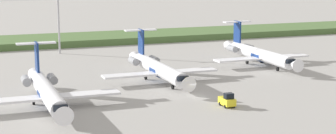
% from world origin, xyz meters
% --- Properties ---
extents(ground_plane, '(500.00, 500.00, 0.00)m').
position_xyz_m(ground_plane, '(0.00, 30.00, 0.00)').
color(ground_plane, '#9E9B96').
extents(grass_berm, '(320.00, 20.00, 1.90)m').
position_xyz_m(grass_berm, '(0.00, 73.40, 0.95)').
color(grass_berm, '#4C6B38').
rests_on(grass_berm, ground).
extents(regional_jet_nearest, '(22.81, 31.00, 9.00)m').
position_xyz_m(regional_jet_nearest, '(-24.59, 2.39, 2.54)').
color(regional_jet_nearest, white).
rests_on(regional_jet_nearest, ground).
extents(regional_jet_second, '(22.81, 31.00, 9.00)m').
position_xyz_m(regional_jet_second, '(-1.35, 14.58, 2.54)').
color(regional_jet_second, white).
rests_on(regional_jet_second, ground).
extents(regional_jet_third, '(22.81, 31.00, 9.00)m').
position_xyz_m(regional_jet_third, '(25.93, 22.73, 2.54)').
color(regional_jet_third, white).
rests_on(regional_jet_third, ground).
extents(antenna_mast, '(4.40, 0.50, 25.26)m').
position_xyz_m(antenna_mast, '(-13.59, 54.96, 10.45)').
color(antenna_mast, '#B2B2B7').
rests_on(antenna_mast, ground).
extents(baggage_tug, '(1.72, 3.20, 2.30)m').
position_xyz_m(baggage_tug, '(2.32, -8.05, 1.00)').
color(baggage_tug, yellow).
rests_on(baggage_tug, ground).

